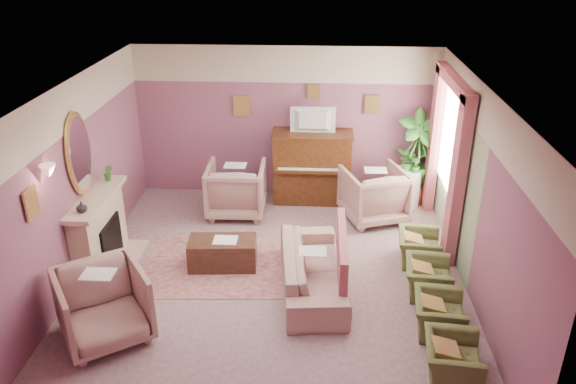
# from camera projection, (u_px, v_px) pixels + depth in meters

# --- Properties ---
(floor) EXTENTS (5.50, 6.00, 0.01)m
(floor) POSITION_uv_depth(u_px,v_px,m) (273.00, 278.00, 8.19)
(floor) COLOR gray
(floor) RESTS_ON ground
(ceiling) EXTENTS (5.50, 6.00, 0.01)m
(ceiling) POSITION_uv_depth(u_px,v_px,m) (271.00, 89.00, 7.01)
(ceiling) COLOR white
(ceiling) RESTS_ON wall_back
(wall_back) EXTENTS (5.50, 0.02, 2.80)m
(wall_back) POSITION_uv_depth(u_px,v_px,m) (286.00, 123.00, 10.32)
(wall_back) COLOR #6C4469
(wall_back) RESTS_ON floor
(wall_front) EXTENTS (5.50, 0.02, 2.80)m
(wall_front) POSITION_uv_depth(u_px,v_px,m) (244.00, 334.00, 4.88)
(wall_front) COLOR #6C4469
(wall_front) RESTS_ON floor
(wall_left) EXTENTS (0.02, 6.00, 2.80)m
(wall_left) POSITION_uv_depth(u_px,v_px,m) (74.00, 186.00, 7.74)
(wall_left) COLOR #6C4469
(wall_left) RESTS_ON floor
(wall_right) EXTENTS (0.02, 6.00, 2.80)m
(wall_right) POSITION_uv_depth(u_px,v_px,m) (478.00, 196.00, 7.46)
(wall_right) COLOR #6C4469
(wall_right) RESTS_ON floor
(picture_rail_band) EXTENTS (5.50, 0.01, 0.65)m
(picture_rail_band) POSITION_uv_depth(u_px,v_px,m) (286.00, 64.00, 9.86)
(picture_rail_band) COLOR beige
(picture_rail_band) RESTS_ON wall_back
(stripe_panel) EXTENTS (0.01, 3.00, 2.15)m
(stripe_panel) POSITION_uv_depth(u_px,v_px,m) (453.00, 179.00, 8.77)
(stripe_panel) COLOR #96A77F
(stripe_panel) RESTS_ON wall_right
(fireplace_surround) EXTENTS (0.30, 1.40, 1.10)m
(fireplace_surround) POSITION_uv_depth(u_px,v_px,m) (99.00, 233.00, 8.27)
(fireplace_surround) COLOR #CEB393
(fireplace_surround) RESTS_ON floor
(fireplace_inset) EXTENTS (0.18, 0.72, 0.68)m
(fireplace_inset) POSITION_uv_depth(u_px,v_px,m) (107.00, 242.00, 8.33)
(fireplace_inset) COLOR black
(fireplace_inset) RESTS_ON floor
(fire_ember) EXTENTS (0.06, 0.54, 0.10)m
(fire_ember) POSITION_uv_depth(u_px,v_px,m) (112.00, 253.00, 8.41)
(fire_ember) COLOR #FC4514
(fire_ember) RESTS_ON floor
(mantel_shelf) EXTENTS (0.40, 1.55, 0.07)m
(mantel_shelf) POSITION_uv_depth(u_px,v_px,m) (96.00, 198.00, 8.03)
(mantel_shelf) COLOR #CEB393
(mantel_shelf) RESTS_ON fireplace_surround
(hearth) EXTENTS (0.55, 1.50, 0.02)m
(hearth) POSITION_uv_depth(u_px,v_px,m) (117.00, 265.00, 8.49)
(hearth) COLOR #CEB393
(hearth) RESTS_ON floor
(mirror_frame) EXTENTS (0.04, 0.72, 1.20)m
(mirror_frame) POSITION_uv_depth(u_px,v_px,m) (79.00, 154.00, 7.75)
(mirror_frame) COLOR #D9BB5F
(mirror_frame) RESTS_ON wall_left
(mirror_glass) EXTENTS (0.01, 0.60, 1.06)m
(mirror_glass) POSITION_uv_depth(u_px,v_px,m) (80.00, 154.00, 7.75)
(mirror_glass) COLOR white
(mirror_glass) RESTS_ON wall_left
(sconce_shade) EXTENTS (0.20, 0.20, 0.16)m
(sconce_shade) POSITION_uv_depth(u_px,v_px,m) (48.00, 171.00, 6.72)
(sconce_shade) COLOR #FFAC93
(sconce_shade) RESTS_ON wall_left
(piano) EXTENTS (1.40, 0.60, 1.30)m
(piano) POSITION_uv_depth(u_px,v_px,m) (312.00, 168.00, 10.32)
(piano) COLOR #48250F
(piano) RESTS_ON floor
(piano_keyshelf) EXTENTS (1.30, 0.12, 0.06)m
(piano_keyshelf) POSITION_uv_depth(u_px,v_px,m) (312.00, 172.00, 9.97)
(piano_keyshelf) COLOR #48250F
(piano_keyshelf) RESTS_ON piano
(piano_keys) EXTENTS (1.20, 0.08, 0.02)m
(piano_keys) POSITION_uv_depth(u_px,v_px,m) (312.00, 169.00, 9.95)
(piano_keys) COLOR white
(piano_keys) RESTS_ON piano
(piano_top) EXTENTS (1.45, 0.65, 0.04)m
(piano_top) POSITION_uv_depth(u_px,v_px,m) (313.00, 134.00, 10.04)
(piano_top) COLOR #48250F
(piano_top) RESTS_ON piano
(television) EXTENTS (0.80, 0.12, 0.48)m
(television) POSITION_uv_depth(u_px,v_px,m) (313.00, 119.00, 9.87)
(television) COLOR black
(television) RESTS_ON piano
(print_back_left) EXTENTS (0.30, 0.03, 0.38)m
(print_back_left) POSITION_uv_depth(u_px,v_px,m) (242.00, 106.00, 10.19)
(print_back_left) COLOR #D9BB5F
(print_back_left) RESTS_ON wall_back
(print_back_right) EXTENTS (0.26, 0.03, 0.34)m
(print_back_right) POSITION_uv_depth(u_px,v_px,m) (372.00, 105.00, 10.04)
(print_back_right) COLOR #D9BB5F
(print_back_right) RESTS_ON wall_back
(print_back_mid) EXTENTS (0.22, 0.03, 0.26)m
(print_back_mid) POSITION_uv_depth(u_px,v_px,m) (314.00, 92.00, 10.00)
(print_back_mid) COLOR #D9BB5F
(print_back_mid) RESTS_ON wall_back
(print_left_wall) EXTENTS (0.03, 0.28, 0.36)m
(print_left_wall) POSITION_uv_depth(u_px,v_px,m) (31.00, 203.00, 6.52)
(print_left_wall) COLOR #D9BB5F
(print_left_wall) RESTS_ON wall_left
(window_blind) EXTENTS (0.03, 1.40, 1.80)m
(window_blind) POSITION_uv_depth(u_px,v_px,m) (453.00, 136.00, 8.74)
(window_blind) COLOR beige
(window_blind) RESTS_ON wall_right
(curtain_left) EXTENTS (0.16, 0.34, 2.60)m
(curtain_left) POSITION_uv_depth(u_px,v_px,m) (457.00, 183.00, 8.08)
(curtain_left) COLOR #B2515F
(curtain_left) RESTS_ON floor
(curtain_right) EXTENTS (0.16, 0.34, 2.60)m
(curtain_right) POSITION_uv_depth(u_px,v_px,m) (434.00, 140.00, 9.74)
(curtain_right) COLOR #B2515F
(curtain_right) RESTS_ON floor
(pelmet) EXTENTS (0.16, 2.20, 0.16)m
(pelmet) POSITION_uv_depth(u_px,v_px,m) (454.00, 81.00, 8.38)
(pelmet) COLOR #B2515F
(pelmet) RESTS_ON wall_right
(mantel_plant) EXTENTS (0.16, 0.16, 0.28)m
(mantel_plant) POSITION_uv_depth(u_px,v_px,m) (108.00, 173.00, 8.46)
(mantel_plant) COLOR #317929
(mantel_plant) RESTS_ON mantel_shelf
(mantel_vase) EXTENTS (0.16, 0.16, 0.16)m
(mantel_vase) POSITION_uv_depth(u_px,v_px,m) (82.00, 207.00, 7.53)
(mantel_vase) COLOR beige
(mantel_vase) RESTS_ON mantel_shelf
(area_rug) EXTENTS (2.59, 1.93, 0.01)m
(area_rug) POSITION_uv_depth(u_px,v_px,m) (226.00, 264.00, 8.51)
(area_rug) COLOR #A46562
(area_rug) RESTS_ON floor
(coffee_table) EXTENTS (1.03, 0.57, 0.45)m
(coffee_table) POSITION_uv_depth(u_px,v_px,m) (223.00, 253.00, 8.38)
(coffee_table) COLOR #402519
(coffee_table) RESTS_ON floor
(table_paper) EXTENTS (0.35, 0.28, 0.01)m
(table_paper) POSITION_uv_depth(u_px,v_px,m) (225.00, 240.00, 8.28)
(table_paper) COLOR white
(table_paper) RESTS_ON coffee_table
(sofa) EXTENTS (0.70, 2.09, 0.84)m
(sofa) POSITION_uv_depth(u_px,v_px,m) (312.00, 262.00, 7.78)
(sofa) COLOR tan
(sofa) RESTS_ON floor
(sofa_throw) EXTENTS (0.11, 1.58, 0.58)m
(sofa_throw) POSITION_uv_depth(u_px,v_px,m) (342.00, 252.00, 7.69)
(sofa_throw) COLOR #B2515F
(sofa_throw) RESTS_ON sofa
(floral_armchair_left) EXTENTS (0.99, 0.99, 1.03)m
(floral_armchair_left) POSITION_uv_depth(u_px,v_px,m) (236.00, 187.00, 9.88)
(floral_armchair_left) COLOR tan
(floral_armchair_left) RESTS_ON floor
(floral_armchair_right) EXTENTS (0.99, 0.99, 1.03)m
(floral_armchair_right) POSITION_uv_depth(u_px,v_px,m) (374.00, 192.00, 9.68)
(floral_armchair_right) COLOR tan
(floral_armchair_right) RESTS_ON floor
(floral_armchair_front) EXTENTS (0.99, 0.99, 1.03)m
(floral_armchair_front) POSITION_uv_depth(u_px,v_px,m) (103.00, 302.00, 6.78)
(floral_armchair_front) COLOR tan
(floral_armchair_front) RESTS_ON floor
(olive_chair_a) EXTENTS (0.51, 0.72, 0.62)m
(olive_chair_a) POSITION_uv_depth(u_px,v_px,m) (453.00, 354.00, 6.25)
(olive_chair_a) COLOR #576331
(olive_chair_a) RESTS_ON floor
(olive_chair_b) EXTENTS (0.51, 0.72, 0.62)m
(olive_chair_b) POSITION_uv_depth(u_px,v_px,m) (439.00, 309.00, 6.99)
(olive_chair_b) COLOR #576331
(olive_chair_b) RESTS_ON floor
(olive_chair_c) EXTENTS (0.51, 0.72, 0.62)m
(olive_chair_c) POSITION_uv_depth(u_px,v_px,m) (428.00, 273.00, 7.73)
(olive_chair_c) COLOR #576331
(olive_chair_c) RESTS_ON floor
(olive_chair_d) EXTENTS (0.51, 0.72, 0.62)m
(olive_chair_d) POSITION_uv_depth(u_px,v_px,m) (419.00, 243.00, 8.47)
(olive_chair_d) COLOR #576331
(olive_chair_d) RESTS_ON floor
(side_table) EXTENTS (0.52, 0.52, 0.70)m
(side_table) POSITION_uv_depth(u_px,v_px,m) (405.00, 188.00, 10.24)
(side_table) COLOR white
(side_table) RESTS_ON floor
(side_plant_big) EXTENTS (0.30, 0.30, 0.34)m
(side_plant_big) POSITION_uv_depth(u_px,v_px,m) (408.00, 161.00, 10.02)
(side_plant_big) COLOR #317929
(side_plant_big) RESTS_ON side_table
(side_plant_small) EXTENTS (0.16, 0.16, 0.28)m
(side_plant_small) POSITION_uv_depth(u_px,v_px,m) (415.00, 165.00, 9.94)
(side_plant_small) COLOR #317929
(side_plant_small) RESTS_ON side_table
(palm_pot) EXTENTS (0.34, 0.34, 0.34)m
(palm_pot) POSITION_uv_depth(u_px,v_px,m) (413.00, 195.00, 10.38)
(palm_pot) COLOR #A5523D
(palm_pot) RESTS_ON floor
(palm_plant) EXTENTS (0.76, 0.76, 1.44)m
(palm_plant) POSITION_uv_depth(u_px,v_px,m) (418.00, 150.00, 10.01)
(palm_plant) COLOR #317929
(palm_plant) RESTS_ON palm_pot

